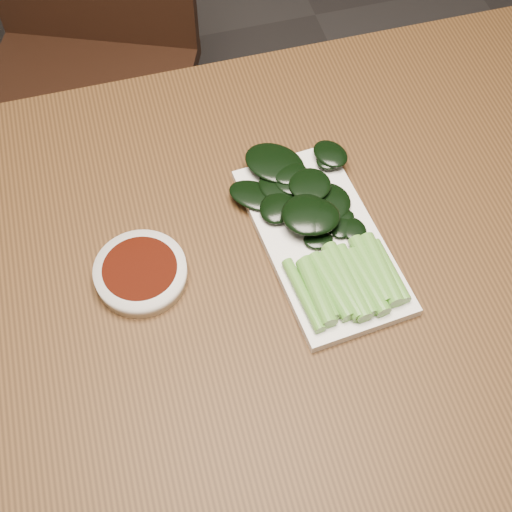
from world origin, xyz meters
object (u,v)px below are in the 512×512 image
Objects in this scene: table at (261,310)px; sauce_bowl at (141,273)px; gai_lan at (319,227)px; serving_plate at (321,240)px; chair_far at (84,62)px.

table is 12.19× the size of sauce_bowl.
gai_lan is (0.09, 0.05, 0.10)m from table.
gai_lan is (-0.00, 0.01, 0.02)m from serving_plate.
table is 0.80m from chair_far.
sauce_bowl is at bearing 179.88° from gai_lan.
table is at bearing -54.76° from chair_far.
table is at bearing -156.76° from serving_plate.
gai_lan is at bearing -47.37° from chair_far.
serving_plate is 0.96× the size of gai_lan.
gai_lan reaches higher than table.
table is at bearing -18.31° from sauce_bowl.
chair_far is (-0.17, 0.75, -0.19)m from table.
table is 4.59× the size of gai_lan.
chair_far is at bearing 92.22° from sauce_bowl.
chair_far is 3.04× the size of serving_plate.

